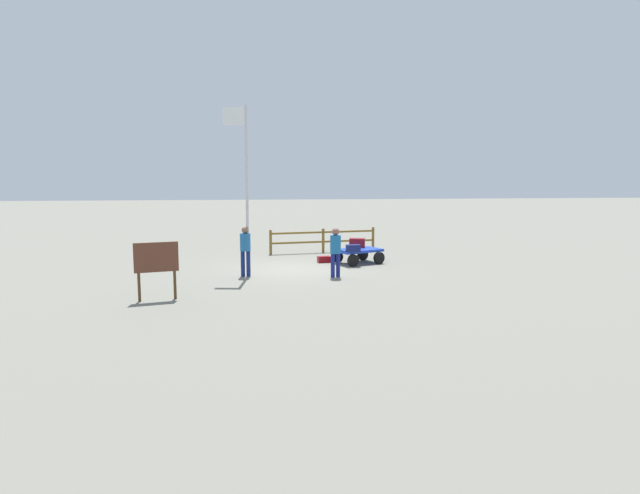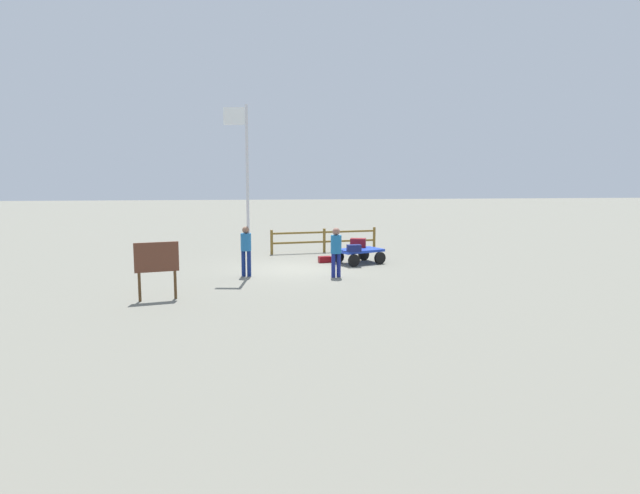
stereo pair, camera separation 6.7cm
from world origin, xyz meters
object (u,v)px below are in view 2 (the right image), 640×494
at_px(luggage_cart, 359,253).
at_px(suitcase_maroon, 354,248).
at_px(suitcase_olive, 358,243).
at_px(worker_lead, 336,248).
at_px(worker_trailing, 246,247).
at_px(signboard, 157,261).
at_px(flagpole, 245,179).
at_px(suitcase_dark, 325,259).

height_order(luggage_cart, suitcase_maroon, suitcase_maroon).
bearing_deg(suitcase_olive, luggage_cart, 81.82).
distance_m(worker_lead, worker_trailing, 3.08).
xyz_separation_m(suitcase_maroon, signboard, (6.45, 5.04, 0.39)).
distance_m(luggage_cart, signboard, 8.87).
xyz_separation_m(luggage_cart, signboard, (6.76, 5.70, 0.67)).
xyz_separation_m(suitcase_olive, worker_trailing, (4.44, 2.90, 0.28)).
height_order(worker_trailing, signboard, worker_trailing).
height_order(worker_trailing, flagpole, flagpole).
bearing_deg(suitcase_olive, worker_trailing, 33.10).
bearing_deg(flagpole, suitcase_maroon, -158.31).
bearing_deg(flagpole, luggage_cart, -152.39).
distance_m(suitcase_olive, flagpole, 5.87).
distance_m(luggage_cart, suitcase_maroon, 0.79).
distance_m(worker_trailing, flagpole, 2.31).
height_order(luggage_cart, suitcase_dark, luggage_cart).
relative_size(suitcase_maroon, worker_trailing, 0.31).
bearing_deg(suitcase_maroon, luggage_cart, -114.79).
distance_m(suitcase_olive, worker_trailing, 5.31).
xyz_separation_m(luggage_cart, suitcase_maroon, (0.31, 0.67, 0.28)).
xyz_separation_m(worker_trailing, signboard, (2.40, 3.38, 0.07)).
relative_size(suitcase_dark, worker_trailing, 0.31).
height_order(suitcase_olive, flagpole, flagpole).
xyz_separation_m(suitcase_olive, suitcase_dark, (1.38, 0.17, -0.63)).
xyz_separation_m(luggage_cart, suitcase_dark, (1.29, -0.41, -0.30)).
bearing_deg(signboard, luggage_cart, -139.84).
relative_size(suitcase_maroon, signboard, 0.33).
bearing_deg(luggage_cart, suitcase_dark, -17.39).
height_order(suitcase_dark, flagpole, flagpole).
distance_m(luggage_cart, worker_lead, 3.18).
bearing_deg(signboard, worker_trailing, -125.35).
xyz_separation_m(luggage_cart, flagpole, (4.35, 2.27, 2.92)).
height_order(suitcase_olive, signboard, signboard).
height_order(suitcase_olive, worker_trailing, worker_trailing).
bearing_deg(worker_lead, luggage_cart, -114.97).
xyz_separation_m(suitcase_olive, signboard, (6.84, 6.28, 0.34)).
distance_m(suitcase_olive, signboard, 9.29).
bearing_deg(luggage_cart, worker_trailing, 28.04).
height_order(luggage_cart, suitcase_olive, suitcase_olive).
bearing_deg(signboard, worker_lead, -152.17).
bearing_deg(suitcase_maroon, suitcase_dark, -47.36).
height_order(suitcase_maroon, worker_trailing, worker_trailing).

